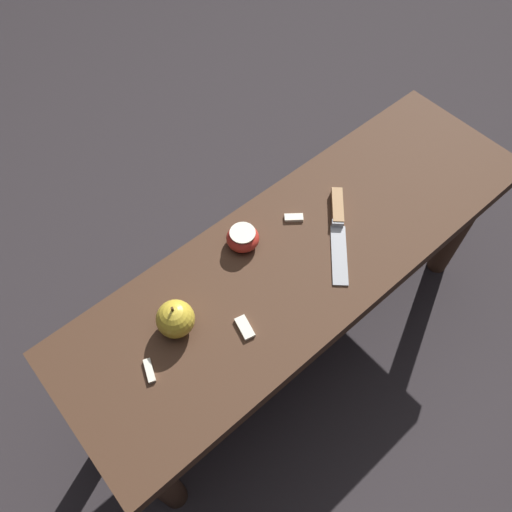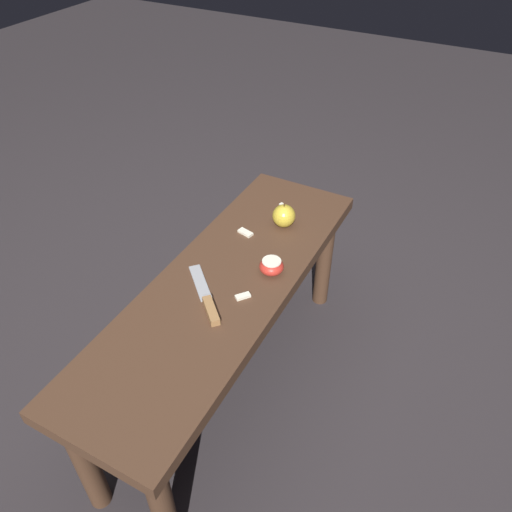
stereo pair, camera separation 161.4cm
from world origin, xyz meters
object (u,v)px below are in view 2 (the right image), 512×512
at_px(apple_whole, 284,216).
at_px(apple_cut, 272,266).
at_px(knife, 208,302).
at_px(wooden_bench, 226,301).

relative_size(apple_whole, apple_cut, 1.18).
distance_m(knife, apple_cut, 0.21).
distance_m(wooden_bench, knife, 0.13).
xyz_separation_m(knife, apple_cut, (-0.19, 0.09, 0.01)).
bearing_deg(wooden_bench, apple_whole, 174.07).
height_order(wooden_bench, apple_whole, apple_whole).
bearing_deg(knife, apple_cut, -72.22).
bearing_deg(knife, wooden_bench, -42.85).
distance_m(wooden_bench, apple_whole, 0.34).
relative_size(wooden_bench, apple_whole, 13.75).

